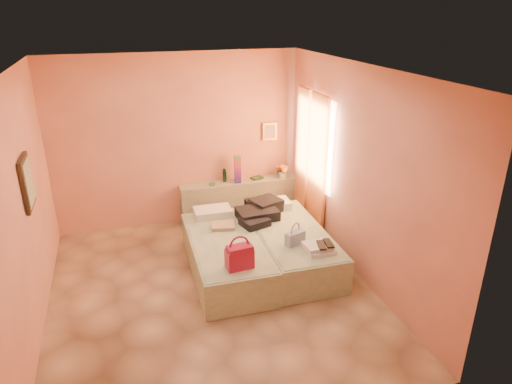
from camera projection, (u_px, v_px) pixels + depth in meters
ground at (212, 291)px, 5.92m from camera, size 4.50×4.50×0.00m
room_walls at (213, 146)px, 5.79m from camera, size 4.02×4.51×2.81m
headboard_ledge at (240, 199)px, 7.92m from camera, size 2.05×0.30×0.65m
bed_left at (226, 256)px, 6.26m from camera, size 0.96×2.02×0.50m
bed_right at (290, 246)px, 6.52m from camera, size 0.96×2.02×0.50m
water_bottle at (224, 175)px, 7.74m from camera, size 0.07×0.07×0.22m
rainbow_box at (238, 169)px, 7.66m from camera, size 0.11×0.11×0.47m
small_dish at (212, 184)px, 7.63m from camera, size 0.15×0.15×0.03m
green_book at (257, 178)px, 7.90m from camera, size 0.23×0.20×0.03m
flower_vase at (282, 170)px, 7.88m from camera, size 0.24×0.24×0.29m
magenta_handbag at (239, 256)px, 5.46m from camera, size 0.34×0.21×0.30m
khaki_garment at (223, 226)px, 6.49m from camera, size 0.36×0.31×0.05m
clothes_pile at (261, 212)px, 6.77m from camera, size 0.74×0.74×0.19m
blue_handbag at (295, 238)px, 6.03m from camera, size 0.30×0.20×0.18m
towel_stack at (319, 248)px, 5.86m from camera, size 0.35×0.31×0.10m
sandal_pair at (325, 244)px, 5.82m from camera, size 0.23×0.27×0.02m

